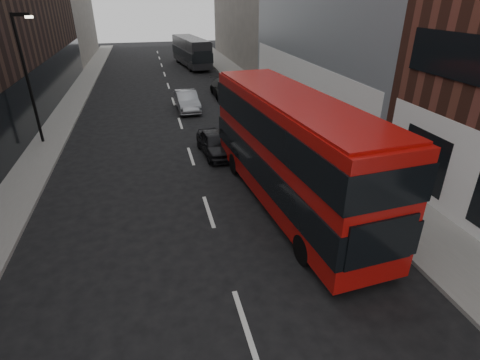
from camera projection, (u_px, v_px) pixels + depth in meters
sidewalk_right at (263, 98)px, 31.67m from camera, size 3.00×80.00×0.15m
sidewalk_left at (68, 110)px, 28.40m from camera, size 2.00×80.00×0.15m
building_left_mid at (12, 8)px, 28.91m from camera, size 5.00×24.00×14.00m
building_left_far at (63, 7)px, 48.26m from camera, size 5.00×20.00×13.00m
street_lamp at (27, 72)px, 20.43m from camera, size 1.06×0.22×7.00m
red_bus at (291, 148)px, 14.71m from camera, size 3.69×11.65×4.63m
grey_bus at (191, 51)px, 45.13m from camera, size 3.73×10.44×3.31m
car_a at (215, 143)px, 20.54m from camera, size 1.87×3.92×1.30m
car_b at (187, 101)px, 28.40m from camera, size 1.68×4.42×1.44m
car_c at (225, 89)px, 31.98m from camera, size 2.01×4.94×1.43m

